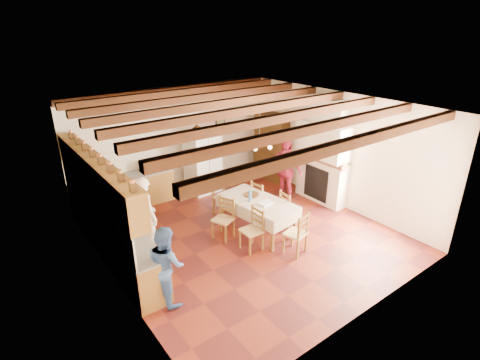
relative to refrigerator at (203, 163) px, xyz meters
name	(u,v)px	position (x,y,z in m)	size (l,w,h in m)	color
floor	(244,235)	(-0.55, -2.67, -0.88)	(6.00, 6.50, 0.02)	#4B1714
ceiling	(245,106)	(-0.55, -2.67, 2.14)	(6.00, 6.50, 0.02)	beige
wall_back	(174,140)	(-0.55, 0.59, 0.63)	(6.00, 0.02, 3.00)	beige
wall_front	(373,239)	(-0.55, -5.93, 0.63)	(6.00, 0.02, 3.00)	beige
wall_left	(107,214)	(-3.56, -2.67, 0.63)	(0.02, 6.50, 3.00)	beige
wall_right	(335,149)	(2.46, -2.67, 0.63)	(0.02, 6.50, 3.00)	beige
ceiling_beams	(245,111)	(-0.55, -2.67, 2.04)	(6.00, 6.30, 0.16)	#3D1E14
lower_cabinets_left	(112,236)	(-3.25, -1.62, -0.44)	(0.60, 4.30, 0.86)	brown
lower_cabinets_back	(130,192)	(-2.10, 0.28, -0.44)	(2.30, 0.60, 0.86)	brown
countertop_left	(109,217)	(-3.25, -1.62, 0.01)	(0.62, 4.30, 0.04)	slate
countertop_back	(128,176)	(-2.10, 0.28, 0.01)	(2.34, 0.62, 0.04)	slate
backsplash_left	(93,207)	(-3.54, -1.62, 0.33)	(0.03, 4.30, 0.60)	silver
backsplash_back	(123,162)	(-2.10, 0.56, 0.33)	(2.30, 0.03, 0.60)	silver
upper_cabinets	(96,175)	(-3.38, -1.62, 0.98)	(0.35, 4.20, 0.70)	brown
fireplace	(322,153)	(2.17, -2.47, 0.53)	(0.56, 1.60, 2.80)	beige
wall_picture	(220,120)	(1.00, 0.56, 0.98)	(0.34, 0.03, 0.42)	#2D2316
refrigerator	(203,163)	(0.00, 0.00, 0.00)	(0.87, 0.72, 1.75)	white
hutch	(272,147)	(2.20, -0.46, 0.17)	(0.48, 1.15, 2.08)	#3A2510
dining_table	(258,204)	(-0.21, -2.73, -0.16)	(1.15, 1.93, 0.80)	beige
chandelier	(259,140)	(-0.21, -2.73, 1.38)	(0.47, 0.47, 0.03)	black
chair_left_near	(251,230)	(-0.81, -3.26, -0.39)	(0.42, 0.40, 0.96)	brown
chair_left_far	(223,219)	(-1.01, -2.49, -0.39)	(0.42, 0.40, 0.96)	brown
chair_right_near	(290,209)	(0.52, -3.06, -0.39)	(0.42, 0.40, 0.96)	brown
chair_right_far	(261,198)	(0.35, -2.19, -0.39)	(0.42, 0.40, 0.96)	brown
chair_end_near	(296,233)	(-0.13, -3.90, -0.39)	(0.42, 0.40, 0.96)	brown
chair_end_far	(223,196)	(-0.34, -1.52, -0.39)	(0.42, 0.40, 0.96)	brown
person_man	(146,217)	(-2.64, -2.07, 0.01)	(0.64, 0.42, 1.76)	white
person_woman_blue	(166,265)	(-2.97, -3.62, -0.14)	(0.71, 0.55, 1.46)	#3C5E99
person_woman_red	(285,170)	(1.45, -1.87, 0.02)	(1.05, 0.44, 1.78)	#AC213E
microwave	(153,165)	(-1.40, 0.28, 0.16)	(0.48, 0.32, 0.26)	silver
fridge_vase	(197,128)	(-0.14, 0.00, 1.02)	(0.29, 0.29, 0.30)	#3A2510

